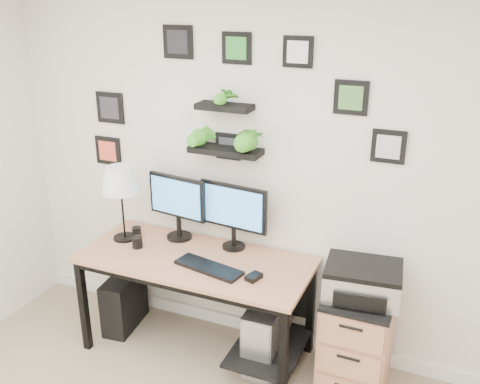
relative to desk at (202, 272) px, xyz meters
The scene contains 14 objects.
room 0.76m from the desk, 40.42° to the left, with size 4.00×4.00×4.00m.
desk is the anchor object (origin of this frame).
monitor_left 0.53m from the desk, 146.18° to the left, with size 0.47×0.21×0.48m.
monitor_right 0.48m from the desk, 54.72° to the left, with size 0.51×0.18×0.48m.
keyboard 0.23m from the desk, 49.03° to the right, with size 0.47×0.15×0.02m, color black.
mouse 0.48m from the desk, 17.96° to the right, with size 0.07×0.11×0.03m, color black.
table_lamp 0.87m from the desk, behind, with size 0.27×0.27×0.56m.
mug 0.51m from the desk, behind, with size 0.07×0.07×0.08m, color black.
pen_cup 0.60m from the desk, behind, with size 0.07×0.07×0.08m, color black.
pc_tower_black 0.81m from the desk, behind, with size 0.19×0.42×0.42m, color black.
pc_tower_grey 0.61m from the desk, ahead, with size 0.23×0.50×0.48m.
file_cabinet 1.12m from the desk, ahead, with size 0.43×0.53×0.67m.
printer 1.10m from the desk, ahead, with size 0.50×0.42×0.21m.
wall_decor 1.08m from the desk, 75.28° to the left, with size 2.29×0.18×1.05m.
Camera 1 is at (1.14, -1.23, 2.48)m, focal length 40.00 mm.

